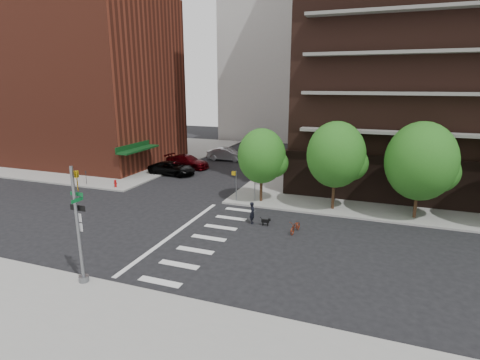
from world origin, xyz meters
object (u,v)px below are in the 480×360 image
Objects in this scene: traffic_signal at (79,235)px; dog_walker at (252,213)px; scooter at (295,227)px; parked_car_black at (172,168)px; parked_car_silver at (227,154)px; fire_hydrant at (115,183)px; parked_car_maroon at (187,162)px.

dog_walker is (5.32, 11.04, -1.89)m from traffic_signal.
dog_walker is at bearing 178.12° from scooter.
traffic_signal is 23.56m from parked_car_black.
scooter is (8.64, 10.39, -2.28)m from traffic_signal.
traffic_signal is 3.69× the size of dog_walker.
fire_hydrant is at bearing 162.16° from parked_car_silver.
traffic_signal is 32.09m from parked_car_silver.
fire_hydrant is at bearing 123.26° from traffic_signal.
dog_walker is (10.35, -20.59, -0.03)m from parked_car_silver.
parked_car_silver reaches higher than scooter.
scooter is at bearing -14.72° from fire_hydrant.
fire_hydrant is 10.71m from parked_car_maroon.
traffic_signal is 26.96m from parked_car_maroon.
parked_car_silver reaches higher than parked_car_maroon.
dog_walker is (13.05, -11.12, 0.08)m from parked_car_black.
traffic_signal reaches higher than parked_car_silver.
parked_car_maroon is 1.07× the size of parked_car_silver.
scooter is 3.40m from dog_walker.
dog_walker reaches higher than parked_car_black.
dog_walker is at bearing -134.07° from parked_car_maroon.
fire_hydrant is at bearing 163.06° from parked_car_black.
scooter is at bearing -124.18° from parked_car_black.
parked_car_black is at bearing 71.50° from fire_hydrant.
dog_walker is at bearing 64.27° from traffic_signal.
parked_car_maroon is 3.39× the size of scooter.
dog_walker is (-3.32, 0.66, 0.39)m from scooter.
dog_walker is (13.05, -14.71, 0.02)m from parked_car_maroon.
parked_car_maroon is 22.45m from scooter.
traffic_signal is at bearing -171.79° from parked_car_silver.
fire_hydrant is 0.45× the size of dog_walker.
fire_hydrant is 0.13× the size of parked_car_maroon.
traffic_signal reaches higher than dog_walker.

